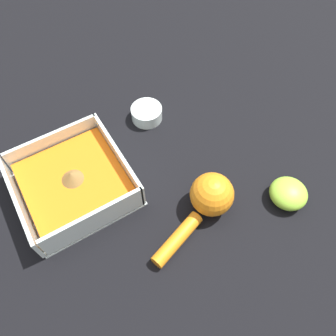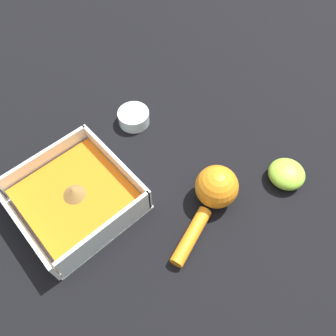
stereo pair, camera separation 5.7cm
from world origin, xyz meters
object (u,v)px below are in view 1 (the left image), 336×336
(spice_bowl, at_px, (147,114))
(lemon_squeezer, at_px, (208,200))
(lemon_half, at_px, (288,193))
(square_dish, at_px, (73,184))

(spice_bowl, relative_size, lemon_squeezer, 0.36)
(lemon_half, bearing_deg, spice_bowl, 22.15)
(square_dish, distance_m, lemon_squeezer, 0.23)
(square_dish, xyz_separation_m, lemon_squeezer, (-0.15, -0.18, 0.01))
(spice_bowl, bearing_deg, square_dish, 113.09)
(square_dish, xyz_separation_m, lemon_half, (-0.21, -0.31, -0.00))
(square_dish, distance_m, spice_bowl, 0.21)
(square_dish, relative_size, lemon_half, 2.85)
(square_dish, distance_m, lemon_half, 0.37)
(spice_bowl, distance_m, lemon_half, 0.31)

